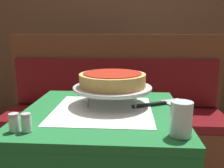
{
  "coord_description": "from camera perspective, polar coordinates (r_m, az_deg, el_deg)",
  "views": [
    {
      "loc": [
        0.11,
        -1.04,
        1.08
      ],
      "look_at": [
        0.04,
        0.06,
        0.85
      ],
      "focal_mm": 40.0,
      "sensor_mm": 36.0,
      "label": 1
    }
  ],
  "objects": [
    {
      "name": "deep_dish_pizza",
      "position": [
        1.15,
        0.1,
        1.01
      ],
      "size": [
        0.31,
        0.31,
        0.06
      ],
      "color": "tan",
      "rests_on": "pizza_pan_stand"
    },
    {
      "name": "water_glass_near",
      "position": [
        0.85,
        15.55,
        -7.68
      ],
      "size": [
        0.07,
        0.07,
        0.12
      ],
      "color": "silver",
      "rests_on": "dining_table_front"
    },
    {
      "name": "dining_table_front",
      "position": [
        1.14,
        -2.12,
        -11.45
      ],
      "size": [
        0.69,
        0.69,
        0.75
      ],
      "color": "#1E6B33",
      "rests_on": "ground_plane"
    },
    {
      "name": "dining_table_rear",
      "position": [
        2.48,
        8.33,
        1.6
      ],
      "size": [
        0.64,
        0.64,
        0.75
      ],
      "color": "beige",
      "rests_on": "ground_plane"
    },
    {
      "name": "booth_bench",
      "position": [
        1.96,
        0.24,
        -10.81
      ],
      "size": [
        1.66,
        0.48,
        1.06
      ],
      "color": "brown",
      "rests_on": "ground_plane"
    },
    {
      "name": "pepper_shaker",
      "position": [
        0.91,
        -18.98,
        -8.35
      ],
      "size": [
        0.03,
        0.03,
        0.06
      ],
      "color": "silver",
      "rests_on": "dining_table_front"
    },
    {
      "name": "back_wall_panel",
      "position": [
        2.92,
        1.77,
        14.28
      ],
      "size": [
        6.0,
        0.04,
        2.4
      ],
      "primitive_type": "cube",
      "color": "brown",
      "rests_on": "ground_plane"
    },
    {
      "name": "pizza_server",
      "position": [
        1.2,
        11.39,
        -4.36
      ],
      "size": [
        0.28,
        0.18,
        0.01
      ],
      "color": "#BCBCC1",
      "rests_on": "dining_table_front"
    },
    {
      "name": "salt_shaker",
      "position": [
        0.92,
        -21.46,
        -8.18
      ],
      "size": [
        0.04,
        0.04,
        0.06
      ],
      "color": "silver",
      "rests_on": "dining_table_front"
    },
    {
      "name": "napkin_holder",
      "position": [
        1.38,
        -4.45,
        -0.23
      ],
      "size": [
        0.1,
        0.05,
        0.09
      ],
      "color": "#B2B2B7",
      "rests_on": "dining_table_front"
    },
    {
      "name": "condiment_caddy",
      "position": [
        2.46,
        8.52,
        4.89
      ],
      "size": [
        0.15,
        0.15,
        0.17
      ],
      "color": "black",
      "rests_on": "dining_table_rear"
    },
    {
      "name": "pizza_pan_stand",
      "position": [
        1.16,
        0.1,
        -1.02
      ],
      "size": [
        0.36,
        0.36,
        0.09
      ],
      "color": "#ADADB2",
      "rests_on": "dining_table_front"
    }
  ]
}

